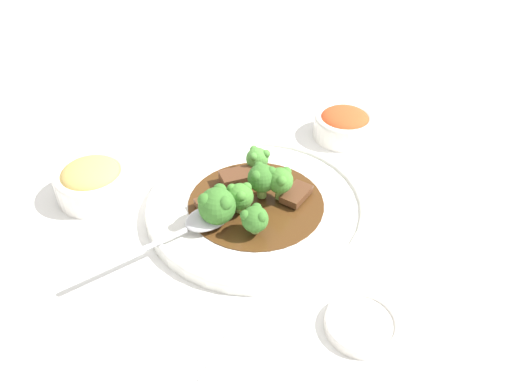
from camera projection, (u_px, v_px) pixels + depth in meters
ground_plane at (256, 211)px, 0.69m from camera, size 4.00×4.00×0.00m
main_plate at (256, 205)px, 0.69m from camera, size 0.30×0.30×0.02m
beef_strip_0 at (296, 194)px, 0.68m from camera, size 0.05×0.04×0.01m
beef_strip_1 at (216, 201)px, 0.67m from camera, size 0.06×0.06×0.01m
beef_strip_2 at (243, 176)px, 0.71m from camera, size 0.06×0.07×0.02m
broccoli_floret_0 at (217, 205)px, 0.63m from camera, size 0.05×0.05×0.05m
broccoli_floret_1 at (262, 178)px, 0.67m from camera, size 0.04×0.04×0.05m
broccoli_floret_2 at (280, 180)px, 0.67m from camera, size 0.04×0.04×0.05m
broccoli_floret_3 at (255, 219)px, 0.62m from camera, size 0.03×0.03×0.04m
broccoli_floret_4 at (257, 158)px, 0.72m from camera, size 0.03×0.03×0.04m
broccoli_floret_5 at (240, 196)px, 0.65m from camera, size 0.04×0.04×0.04m
serving_spoon at (197, 223)px, 0.64m from camera, size 0.17×0.17×0.01m
side_bowl_kimchi at (344, 124)px, 0.83m from camera, size 0.10×0.10×0.05m
side_bowl_appetizer at (92, 181)px, 0.70m from camera, size 0.10×0.10×0.05m
sauce_dish at (361, 324)px, 0.54m from camera, size 0.08×0.08×0.01m
paper_napkin at (249, 382)px, 0.49m from camera, size 0.16×0.12×0.01m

